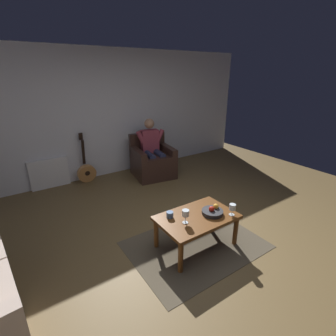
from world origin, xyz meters
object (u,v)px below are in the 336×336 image
at_px(guitar, 87,172).
at_px(wine_glass_far, 232,208).
at_px(candle_jar, 170,215).
at_px(wine_glass_near, 186,214).
at_px(fruit_bowl, 213,211).
at_px(person_seated, 152,146).
at_px(coffee_table, 197,220).
at_px(armchair, 152,162).

relative_size(guitar, wine_glass_far, 6.73).
bearing_deg(candle_jar, guitar, -84.88).
xyz_separation_m(wine_glass_far, candle_jar, (0.67, -0.39, -0.06)).
bearing_deg(guitar, wine_glass_near, 96.42).
xyz_separation_m(guitar, candle_jar, (-0.24, 2.63, 0.25)).
bearing_deg(fruit_bowl, person_seated, -103.01).
relative_size(person_seated, fruit_bowl, 4.52).
relative_size(guitar, fruit_bowl, 3.76).
xyz_separation_m(coffee_table, wine_glass_far, (-0.38, 0.22, 0.16)).
xyz_separation_m(wine_glass_near, candle_jar, (0.08, -0.20, -0.08)).
bearing_deg(wine_glass_far, wine_glass_near, -17.65).
distance_m(guitar, fruit_bowl, 2.96).
xyz_separation_m(armchair, guitar, (1.28, -0.45, -0.09)).
height_order(wine_glass_near, fruit_bowl, wine_glass_near).
distance_m(wine_glass_far, candle_jar, 0.78).
bearing_deg(candle_jar, wine_glass_near, 112.35).
bearing_deg(wine_glass_near, candle_jar, -67.65).
relative_size(coffee_table, candle_jar, 11.49).
distance_m(coffee_table, candle_jar, 0.35).
distance_m(person_seated, wine_glass_far, 2.59).
distance_m(coffee_table, guitar, 2.85).
height_order(armchair, fruit_bowl, armchair).
height_order(armchair, wine_glass_far, armchair).
height_order(person_seated, coffee_table, person_seated).
xyz_separation_m(person_seated, wine_glass_far, (0.38, 2.56, -0.11)).
bearing_deg(guitar, candle_jar, 95.12).
relative_size(coffee_table, fruit_bowl, 3.66).
bearing_deg(guitar, person_seated, 160.66).
bearing_deg(armchair, guitar, -10.32).
distance_m(guitar, candle_jar, 2.65).
distance_m(armchair, candle_jar, 2.42).
relative_size(wine_glass_near, wine_glass_far, 1.14).
xyz_separation_m(coffee_table, guitar, (0.53, -2.79, -0.15)).
relative_size(wine_glass_near, candle_jar, 2.00).
height_order(wine_glass_near, wine_glass_far, wine_glass_near).
bearing_deg(wine_glass_near, armchair, -112.09).
bearing_deg(wine_glass_near, coffee_table, -170.23).
xyz_separation_m(armchair, person_seated, (0.00, 0.00, 0.33)).
xyz_separation_m(person_seated, fruit_bowl, (0.56, 2.41, -0.18)).
bearing_deg(wine_glass_near, guitar, -83.58).
bearing_deg(candle_jar, wine_glass_far, 149.88).
bearing_deg(coffee_table, armchair, -107.88).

